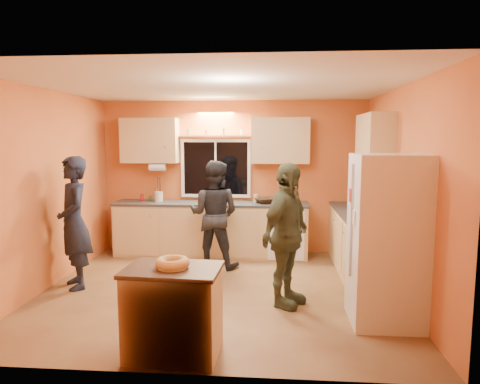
# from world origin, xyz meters

# --- Properties ---
(ground) EXTENTS (4.50, 4.50, 0.00)m
(ground) POSITION_xyz_m (0.00, 0.00, 0.00)
(ground) COLOR brown
(ground) RESTS_ON ground
(room_shell) EXTENTS (4.54, 4.04, 2.61)m
(room_shell) POSITION_xyz_m (0.12, 0.41, 1.62)
(room_shell) COLOR orange
(room_shell) RESTS_ON ground
(back_counter) EXTENTS (4.23, 0.62, 0.90)m
(back_counter) POSITION_xyz_m (0.01, 1.70, 0.45)
(back_counter) COLOR tan
(back_counter) RESTS_ON ground
(right_counter) EXTENTS (0.62, 1.84, 0.90)m
(right_counter) POSITION_xyz_m (1.95, 0.50, 0.45)
(right_counter) COLOR tan
(right_counter) RESTS_ON ground
(refrigerator) EXTENTS (0.72, 0.70, 1.80)m
(refrigerator) POSITION_xyz_m (1.89, -0.80, 0.90)
(refrigerator) COLOR silver
(refrigerator) RESTS_ON ground
(island) EXTENTS (0.87, 0.62, 0.82)m
(island) POSITION_xyz_m (-0.19, -1.68, 0.42)
(island) COLOR tan
(island) RESTS_ON ground
(bundt_pastry) EXTENTS (0.31, 0.31, 0.09)m
(bundt_pastry) POSITION_xyz_m (-0.19, -1.68, 0.86)
(bundt_pastry) COLOR tan
(bundt_pastry) RESTS_ON island
(person_left) EXTENTS (0.71, 0.76, 1.73)m
(person_left) POSITION_xyz_m (-1.90, -0.01, 0.87)
(person_left) COLOR black
(person_left) RESTS_ON ground
(person_center) EXTENTS (0.89, 0.75, 1.63)m
(person_center) POSITION_xyz_m (-0.20, 1.04, 0.81)
(person_center) COLOR black
(person_center) RESTS_ON ground
(person_right) EXTENTS (0.84, 1.07, 1.69)m
(person_right) POSITION_xyz_m (0.85, -0.42, 0.84)
(person_right) COLOR #333B26
(person_right) RESTS_ON ground
(mixing_bowl) EXTENTS (0.48, 0.48, 0.09)m
(mixing_bowl) POSITION_xyz_m (0.57, 1.70, 0.94)
(mixing_bowl) COLOR black
(mixing_bowl) RESTS_ON back_counter
(utensil_crock) EXTENTS (0.14, 0.14, 0.17)m
(utensil_crock) POSITION_xyz_m (-1.24, 1.72, 0.99)
(utensil_crock) COLOR beige
(utensil_crock) RESTS_ON back_counter
(potted_plant) EXTENTS (0.32, 0.30, 0.29)m
(potted_plant) POSITION_xyz_m (1.98, -0.30, 1.05)
(potted_plant) COLOR gray
(potted_plant) RESTS_ON right_counter
(red_box) EXTENTS (0.18, 0.15, 0.07)m
(red_box) POSITION_xyz_m (1.95, 0.44, 0.94)
(red_box) COLOR #A91D1A
(red_box) RESTS_ON right_counter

